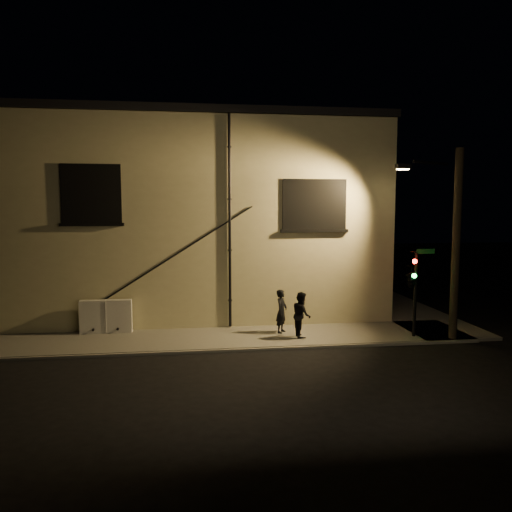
{
  "coord_description": "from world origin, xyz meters",
  "views": [
    {
      "loc": [
        -3.43,
        -16.52,
        4.96
      ],
      "look_at": [
        -0.92,
        1.8,
        3.08
      ],
      "focal_mm": 35.0,
      "sensor_mm": 36.0,
      "label": 1
    }
  ],
  "objects": [
    {
      "name": "streetlamp_pole",
      "position": [
        6.02,
        0.25,
        3.72
      ],
      "size": [
        2.02,
        1.39,
        6.98
      ],
      "color": "black",
      "rests_on": "ground"
    },
    {
      "name": "pedestrian_b",
      "position": [
        0.68,
        1.11,
        0.96
      ],
      "size": [
        0.64,
        0.82,
        1.67
      ],
      "primitive_type": "imported",
      "rotation": [
        0.0,
        0.0,
        1.56
      ],
      "color": "black",
      "rests_on": "sidewalk"
    },
    {
      "name": "traffic_signal",
      "position": [
        4.65,
        0.52,
        2.3
      ],
      "size": [
        1.29,
        1.92,
        3.25
      ],
      "color": "black",
      "rests_on": "sidewalk"
    },
    {
      "name": "building",
      "position": [
        -3.0,
        8.99,
        4.4
      ],
      "size": [
        16.2,
        12.23,
        8.8
      ],
      "color": "beige",
      "rests_on": "ground"
    },
    {
      "name": "sidewalk",
      "position": [
        1.22,
        4.39,
        0.06
      ],
      "size": [
        21.0,
        16.0,
        0.12
      ],
      "color": "#67665D",
      "rests_on": "ground"
    },
    {
      "name": "pedestrian_a",
      "position": [
        0.07,
        1.83,
        0.95
      ],
      "size": [
        0.65,
        0.72,
        1.65
      ],
      "primitive_type": "imported",
      "rotation": [
        0.0,
        0.0,
        1.02
      ],
      "color": "black",
      "rests_on": "sidewalk"
    },
    {
      "name": "ground",
      "position": [
        0.0,
        0.0,
        0.0
      ],
      "size": [
        90.0,
        90.0,
        0.0
      ],
      "primitive_type": "plane",
      "color": "black"
    },
    {
      "name": "utility_cabinet",
      "position": [
        -6.55,
        2.7,
        0.75
      ],
      "size": [
        1.92,
        0.32,
        1.26
      ],
      "primitive_type": "cube",
      "color": "silver",
      "rests_on": "sidewalk"
    }
  ]
}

